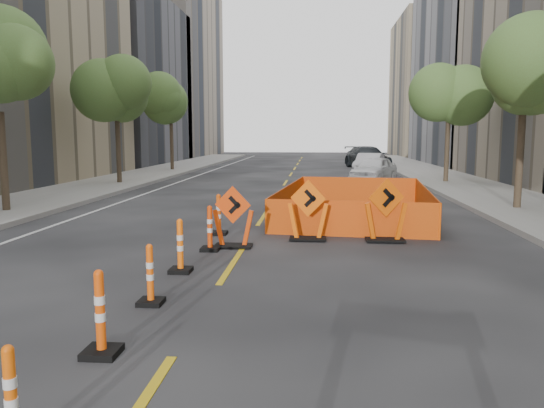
# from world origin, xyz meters

# --- Properties ---
(ground_plane) EXTENTS (140.00, 140.00, 0.00)m
(ground_plane) POSITION_xyz_m (0.00, 0.00, 0.00)
(ground_plane) COLOR black
(sidewalk_left) EXTENTS (4.00, 90.00, 0.15)m
(sidewalk_left) POSITION_xyz_m (-9.00, 12.00, 0.07)
(sidewalk_left) COLOR gray
(sidewalk_left) RESTS_ON ground
(sidewalk_right) EXTENTS (4.00, 90.00, 0.15)m
(sidewalk_right) POSITION_xyz_m (9.00, 12.00, 0.07)
(sidewalk_right) COLOR gray
(sidewalk_right) RESTS_ON ground
(bld_left_d) EXTENTS (12.00, 16.00, 14.00)m
(bld_left_d) POSITION_xyz_m (-17.00, 39.20, 7.00)
(bld_left_d) COLOR #4C4C51
(bld_left_d) RESTS_ON ground
(bld_left_e) EXTENTS (12.00, 20.00, 20.00)m
(bld_left_e) POSITION_xyz_m (-17.00, 55.60, 10.00)
(bld_left_e) COLOR gray
(bld_left_e) RESTS_ON ground
(bld_right_d) EXTENTS (12.00, 18.00, 20.00)m
(bld_right_d) POSITION_xyz_m (17.00, 40.20, 10.00)
(bld_right_d) COLOR gray
(bld_right_d) RESTS_ON ground
(bld_right_e) EXTENTS (12.00, 14.00, 16.00)m
(bld_right_e) POSITION_xyz_m (17.00, 58.60, 8.00)
(bld_right_e) COLOR tan
(bld_right_e) RESTS_ON ground
(tree_l_c) EXTENTS (2.80, 2.80, 5.95)m
(tree_l_c) POSITION_xyz_m (-8.40, 20.00, 4.53)
(tree_l_c) COLOR #382B1E
(tree_l_c) RESTS_ON ground
(tree_l_d) EXTENTS (2.80, 2.80, 5.95)m
(tree_l_d) POSITION_xyz_m (-8.40, 30.00, 4.53)
(tree_l_d) COLOR #382B1E
(tree_l_d) RESTS_ON ground
(tree_r_b) EXTENTS (2.80, 2.80, 5.95)m
(tree_r_b) POSITION_xyz_m (8.40, 12.00, 4.53)
(tree_r_b) COLOR #382B1E
(tree_r_b) RESTS_ON ground
(tree_r_c) EXTENTS (2.80, 2.80, 5.95)m
(tree_r_c) POSITION_xyz_m (8.40, 22.00, 4.53)
(tree_r_c) COLOR #382B1E
(tree_r_c) RESTS_ON ground
(channelizer_1) EXTENTS (0.36, 0.36, 0.91)m
(channelizer_1) POSITION_xyz_m (-0.80, -2.41, 0.46)
(channelizer_1) COLOR #E05509
(channelizer_1) RESTS_ON ground
(channelizer_2) EXTENTS (0.41, 0.41, 1.04)m
(channelizer_2) POSITION_xyz_m (-0.84, -0.51, 0.52)
(channelizer_2) COLOR #DF4809
(channelizer_2) RESTS_ON ground
(channelizer_3) EXTENTS (0.37, 0.37, 0.95)m
(channelizer_3) POSITION_xyz_m (-0.85, 1.39, 0.47)
(channelizer_3) COLOR #EF530A
(channelizer_3) RESTS_ON ground
(channelizer_4) EXTENTS (0.40, 0.40, 1.03)m
(channelizer_4) POSITION_xyz_m (-0.88, 3.30, 0.51)
(channelizer_4) COLOR #FF610A
(channelizer_4) RESTS_ON ground
(channelizer_5) EXTENTS (0.40, 0.40, 1.02)m
(channelizer_5) POSITION_xyz_m (-0.70, 5.20, 0.51)
(channelizer_5) COLOR red
(channelizer_5) RESTS_ON ground
(channelizer_6) EXTENTS (0.42, 0.42, 1.06)m
(channelizer_6) POSITION_xyz_m (-0.85, 7.10, 0.53)
(channelizer_6) COLOR #D84809
(channelizer_6) RESTS_ON ground
(chevron_sign_left) EXTENTS (1.04, 0.73, 1.43)m
(chevron_sign_left) POSITION_xyz_m (-0.23, 5.57, 0.71)
(chevron_sign_left) COLOR #DA3B09
(chevron_sign_left) RESTS_ON ground
(chevron_sign_center) EXTENTS (1.13, 0.88, 1.50)m
(chevron_sign_center) POSITION_xyz_m (1.47, 6.54, 0.75)
(chevron_sign_center) COLOR #FF610A
(chevron_sign_center) RESTS_ON ground
(chevron_sign_right) EXTENTS (1.19, 0.95, 1.55)m
(chevron_sign_right) POSITION_xyz_m (3.34, 6.52, 0.78)
(chevron_sign_right) COLOR #DF5209
(chevron_sign_right) RESTS_ON ground
(safety_fence) EXTENTS (5.08, 7.81, 0.93)m
(safety_fence) POSITION_xyz_m (2.91, 10.74, 0.46)
(safety_fence) COLOR #E2580B
(safety_fence) RESTS_ON ground
(parked_car_near) EXTENTS (3.20, 4.48, 1.42)m
(parked_car_near) POSITION_xyz_m (4.72, 22.42, 0.71)
(parked_car_near) COLOR silver
(parked_car_near) RESTS_ON ground
(parked_car_mid) EXTENTS (2.47, 4.43, 1.38)m
(parked_car_mid) POSITION_xyz_m (4.98, 27.71, 0.69)
(parked_car_mid) COLOR #B4B2B8
(parked_car_mid) RESTS_ON ground
(parked_car_far) EXTENTS (3.58, 6.13, 1.67)m
(parked_car_far) POSITION_xyz_m (5.49, 34.61, 0.83)
(parked_car_far) COLOR black
(parked_car_far) RESTS_ON ground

